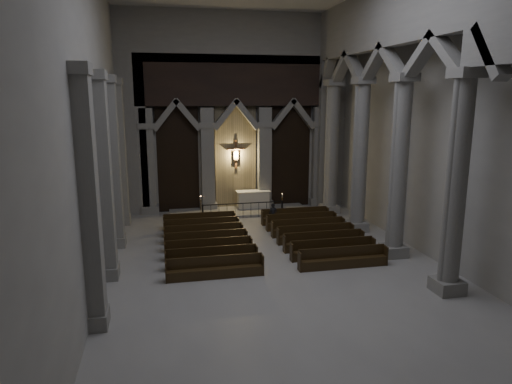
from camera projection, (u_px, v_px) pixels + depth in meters
room at (288, 82)px, 16.54m from camera, size 24.00×24.10×12.00m
sanctuary_wall at (236, 104)px, 27.79m from camera, size 14.00×0.77×12.00m
right_arcade at (407, 78)px, 18.88m from camera, size 1.00×24.00×12.00m
left_pilasters at (110, 173)px, 19.30m from camera, size 0.60×13.00×8.03m
sanctuary_step at (239, 211)px, 28.25m from camera, size 8.50×2.60×0.15m
altar at (253, 199)px, 28.89m from camera, size 2.12×0.85×1.07m
altar_rail at (243, 208)px, 26.87m from camera, size 4.85×0.09×0.95m
candle_stand_left at (201, 212)px, 26.92m from camera, size 0.23×0.23×1.35m
candle_stand_right at (282, 210)px, 27.45m from camera, size 0.23×0.23×1.38m
pews at (262, 240)px, 22.00m from camera, size 9.29×7.43×0.87m
worshipper at (273, 214)px, 25.52m from camera, size 0.52×0.44×1.22m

